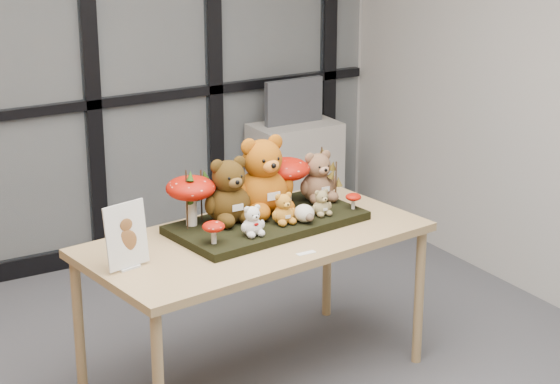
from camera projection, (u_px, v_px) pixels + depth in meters
room_shell at (199, 87)px, 3.88m from camera, size 5.00×5.00×5.00m
glass_partition at (17, 52)px, 5.98m from camera, size 4.90×0.06×2.78m
display_table at (255, 248)px, 4.91m from camera, size 1.75×1.04×0.78m
diorama_tray at (267, 223)px, 5.01m from camera, size 1.01×0.60×0.04m
bear_pooh_yellow at (262, 171)px, 5.02m from camera, size 0.37×0.34×0.44m
bear_brown_medium at (228, 187)px, 4.91m from camera, size 0.30×0.28×0.36m
bear_tan_back at (318, 173)px, 5.23m from camera, size 0.24×0.23×0.29m
bear_small_yellow at (283, 207)px, 4.91m from camera, size 0.15×0.13×0.17m
bear_white_bow at (252, 219)px, 4.76m from camera, size 0.14×0.13×0.16m
bear_beige_small at (321, 201)px, 5.03m from camera, size 0.12×0.11×0.15m
plush_cream_hedgehog at (304, 212)px, 4.94m from camera, size 0.08×0.08×0.10m
mushroom_back_left at (191, 199)px, 4.87m from camera, size 0.24×0.24×0.27m
mushroom_back_right at (286, 179)px, 5.17m from camera, size 0.24×0.24×0.27m
mushroom_front_left at (214, 231)px, 4.66m from camera, size 0.11×0.11×0.12m
mushroom_front_right at (353, 200)px, 5.13m from camera, size 0.08×0.08×0.09m
sprig_green_far_left at (187, 200)px, 4.82m from camera, size 0.05×0.05×0.29m
sprig_green_mid_left at (201, 195)px, 4.93m from camera, size 0.05×0.05×0.26m
sprig_dry_far_right at (321, 172)px, 5.29m from camera, size 0.05×0.05×0.27m
sprig_dry_mid_right at (336, 182)px, 5.20m from camera, size 0.05×0.05×0.22m
sprig_green_centre at (230, 195)px, 5.06m from camera, size 0.05×0.05×0.19m
sign_holder at (126, 239)px, 4.46m from camera, size 0.22×0.09×0.30m
label_card at (306, 253)px, 4.67m from camera, size 0.09×0.03×0.00m
cabinet at (295, 179)px, 6.99m from camera, size 0.60×0.35×0.79m
monitor at (294, 101)px, 6.84m from camera, size 0.43×0.04×0.30m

